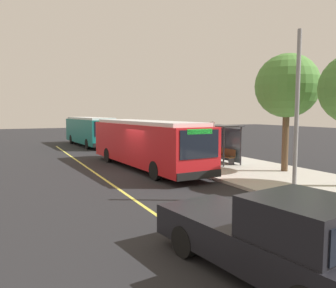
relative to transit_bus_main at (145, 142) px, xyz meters
The scene contains 11 objects.
ground_plane 2.38m from the transit_bus_main, 35.27° to the right, with size 120.00×120.00×0.00m, color #232326.
sidewalk_curb 5.41m from the transit_bus_main, 74.03° to the left, with size 44.00×6.40×0.15m, color #B7B2A8.
lane_stripe_center 3.87m from the transit_bus_main, 66.02° to the right, with size 36.00×0.14×0.01m, color #E0D64C.
transit_bus_main is the anchor object (origin of this frame).
transit_bus_second 15.52m from the transit_bus_main, behind, with size 10.46×3.23×2.95m.
pickup_truck 14.26m from the transit_bus_main, 11.20° to the right, with size 5.63×2.74×1.85m.
bus_shelter 5.09m from the transit_bus_main, 79.73° to the left, with size 2.90×1.60×2.48m.
waiting_bench 5.37m from the transit_bus_main, 75.63° to the left, with size 1.60×0.48×0.95m.
route_sign_post 4.43m from the transit_bus_main, 35.35° to the left, with size 0.44×0.08×2.80m.
street_tree_upstreet 8.85m from the transit_bus_main, 51.38° to the left, with size 3.52×3.52×6.54m.
utility_pole 10.14m from the transit_bus_main, 13.45° to the left, with size 0.16×0.16×6.40m, color gray.
Camera 1 is at (17.58, -6.60, 3.45)m, focal length 35.54 mm.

